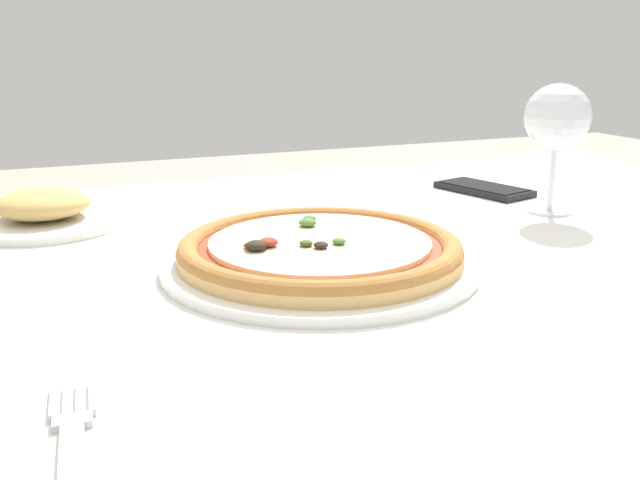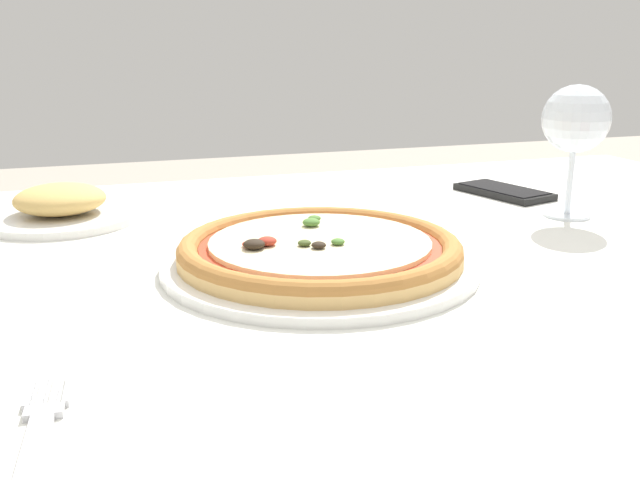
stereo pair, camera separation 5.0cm
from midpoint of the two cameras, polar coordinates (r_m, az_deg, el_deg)
name	(u,v)px [view 2 (the right image)]	position (r m, az deg, el deg)	size (l,w,h in m)	color
dining_table	(442,316)	(0.86, 11.38, -6.02)	(1.24, 0.96, 0.71)	brown
pizza_plate	(320,252)	(0.73, 1.95, -1.01)	(0.33, 0.33, 0.04)	white
fork	(38,435)	(0.46, -18.64, -14.60)	(0.03, 0.17, 0.00)	silver
wine_glass_far_left	(576,121)	(0.99, 21.19, 8.85)	(0.09, 0.09, 0.17)	silver
cell_phone	(504,191)	(1.11, 15.74, 3.75)	(0.11, 0.16, 0.01)	black
side_plate	(61,207)	(0.97, -18.65, 2.51)	(0.20, 0.20, 0.05)	white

